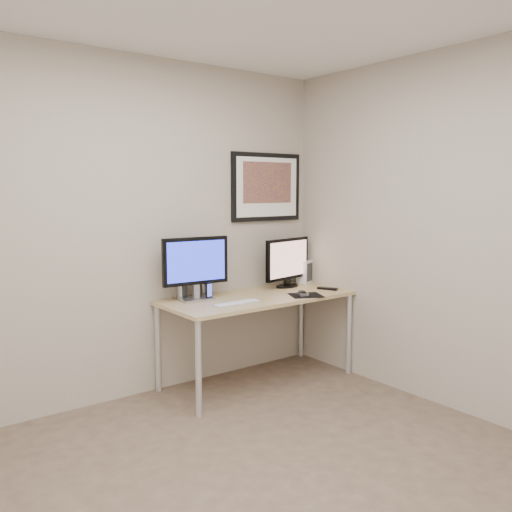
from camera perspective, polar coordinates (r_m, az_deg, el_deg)
The scene contains 14 objects.
floor at distance 3.14m, azimuth 0.64°, elevation -23.67°, with size 3.60×3.60×0.00m, color brown.
room at distance 3.06m, azimuth -4.52°, elevation 7.79°, with size 3.60×3.60×3.60m.
desk at distance 4.48m, azimuth 0.19°, elevation -5.05°, with size 1.60×0.70×0.73m.
framed_art at distance 4.85m, azimuth 1.11°, elevation 7.28°, with size 0.75×0.04×0.60m.
monitor_large at distance 4.26m, azimuth -6.37°, elevation -1.00°, with size 0.55×0.20×0.50m.
monitor_tv at distance 4.83m, azimuth 3.33°, elevation -0.55°, with size 0.56×0.17×0.44m.
speaker_left at distance 4.39m, azimuth -7.90°, elevation -3.30°, with size 0.07×0.07×0.18m, color #A7A7AC.
speaker_right at distance 4.50m, azimuth -5.45°, elevation -2.93°, with size 0.08×0.08×0.19m, color #A7A7AC.
phone_dock at distance 4.30m, azimuth -4.96°, elevation -3.70°, with size 0.07×0.07×0.15m, color black.
keyboard at distance 4.15m, azimuth -2.00°, elevation -4.98°, with size 0.39×0.10×0.01m, color silver.
mousepad at distance 4.50m, azimuth 5.27°, elevation -4.14°, with size 0.26×0.23×0.00m, color black.
mouse at distance 4.49m, azimuth 4.90°, elevation -3.87°, with size 0.07×0.12×0.04m, color black.
remote at distance 4.78m, azimuth 7.53°, elevation -3.39°, with size 0.05×0.18×0.02m, color black.
fan_unit at distance 5.07m, azimuth 5.11°, elevation -1.66°, with size 0.14×0.10×0.21m, color silver.
Camera 1 is at (-1.65, -2.13, 1.60)m, focal length 38.00 mm.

